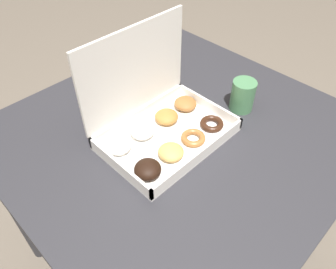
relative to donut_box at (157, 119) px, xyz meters
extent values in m
plane|color=#6B6054|center=(0.05, -0.03, -0.79)|extent=(8.00, 8.00, 0.00)
cube|color=#2D2D33|center=(0.05, -0.03, -0.07)|extent=(0.96, 0.93, 0.03)
cylinder|color=#2D2D33|center=(0.49, -0.45, -0.44)|extent=(0.06, 0.06, 0.70)
cylinder|color=#2D2D33|center=(-0.38, 0.38, -0.44)|extent=(0.06, 0.06, 0.70)
cylinder|color=#2D2D33|center=(0.49, 0.38, -0.44)|extent=(0.06, 0.06, 0.70)
cube|color=white|center=(0.01, -0.04, -0.05)|extent=(0.36, 0.25, 0.01)
cube|color=white|center=(0.01, -0.16, -0.03)|extent=(0.36, 0.01, 0.03)
cube|color=white|center=(0.01, 0.08, -0.03)|extent=(0.36, 0.01, 0.03)
cube|color=white|center=(-0.17, -0.04, -0.03)|extent=(0.01, 0.25, 0.03)
cube|color=white|center=(0.18, -0.04, -0.03)|extent=(0.01, 0.25, 0.03)
cube|color=white|center=(0.01, 0.09, 0.11)|extent=(0.36, 0.01, 0.26)
ellipsoid|color=black|center=(-0.13, -0.10, -0.03)|extent=(0.07, 0.07, 0.04)
ellipsoid|color=tan|center=(-0.04, -0.09, -0.04)|extent=(0.07, 0.07, 0.03)
torus|color=#9E6633|center=(0.05, -0.09, -0.04)|extent=(0.07, 0.07, 0.02)
torus|color=#381E11|center=(0.13, -0.09, -0.04)|extent=(0.07, 0.07, 0.02)
ellipsoid|color=white|center=(-0.12, 0.02, -0.04)|extent=(0.07, 0.07, 0.03)
ellipsoid|color=white|center=(-0.04, 0.02, -0.03)|extent=(0.07, 0.07, 0.04)
ellipsoid|color=#B77A38|center=(0.05, 0.02, -0.03)|extent=(0.07, 0.07, 0.03)
ellipsoid|color=#9E6633|center=(0.14, 0.02, -0.03)|extent=(0.07, 0.07, 0.03)
cylinder|color=#4C8456|center=(0.27, -0.10, -0.01)|extent=(0.07, 0.07, 0.10)
cylinder|color=black|center=(0.27, -0.10, 0.04)|extent=(0.06, 0.06, 0.01)
camera|label=1|loc=(-0.46, -0.51, 0.60)|focal=35.00mm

